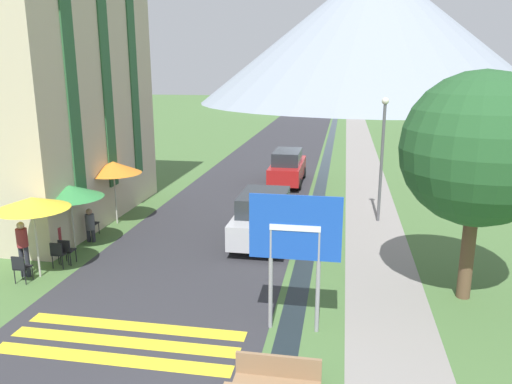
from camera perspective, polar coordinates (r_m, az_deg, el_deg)
name	(u,v)px	position (r m, az deg, el deg)	size (l,w,h in m)	color
ground_plane	(299,183)	(27.12, 4.94, 1.07)	(160.00, 160.00, 0.00)	#476B38
road	(278,151)	(37.14, 2.49, 4.69)	(6.40, 60.00, 0.01)	#2D2D33
footpath	(361,154)	(36.86, 11.96, 4.32)	(2.20, 60.00, 0.01)	gray
drainage_channel	(328,153)	(36.85, 8.22, 4.47)	(0.60, 60.00, 0.00)	black
crosswalk_marking	(124,342)	(12.31, -14.90, -16.21)	(5.44, 1.84, 0.01)	yellow
mountain_distant	(374,33)	(89.75, 13.33, 17.26)	(58.38, 58.38, 22.94)	gray
hotel_building	(43,63)	(21.72, -23.15, 13.35)	(5.67, 9.81, 11.59)	#BCAD93
road_sign	(295,240)	(11.51, 4.47, -5.51)	(2.12, 0.11, 3.34)	gray
parked_car_near	(264,216)	(17.88, 0.97, -2.81)	(1.98, 4.40, 1.82)	#B2B2B7
parked_car_far	(288,167)	(26.71, 3.62, 2.88)	(1.71, 4.58, 1.82)	#A31919
cafe_chair_near_right	(66,249)	(16.97, -20.87, -6.14)	(0.40, 0.40, 0.85)	black
cafe_chair_near_left	(58,252)	(16.79, -21.66, -6.43)	(0.40, 0.40, 0.85)	black
cafe_chair_nearest	(21,267)	(16.09, -25.29, -7.71)	(0.40, 0.40, 0.85)	black
cafe_chair_far_left	(91,222)	(19.49, -18.35, -3.32)	(0.40, 0.40, 0.85)	black
cafe_umbrella_front_yellow	(32,203)	(15.82, -24.21, -1.18)	(2.12, 2.12, 2.47)	#B7B2A8
cafe_umbrella_middle_green	(70,192)	(17.91, -20.49, 0.05)	(2.21, 2.21, 2.26)	#B7B2A8
cafe_umbrella_rear_orange	(113,167)	(20.29, -15.99, 2.71)	(2.17, 2.17, 2.53)	#B7B2A8
person_standing_terrace	(23,245)	(16.37, -25.11, -5.50)	(0.32, 0.32, 1.72)	#282833
person_seated_far	(56,237)	(17.81, -21.85, -4.77)	(0.32, 0.32, 1.20)	#282833
person_seated_near	(90,224)	(18.78, -18.45, -3.44)	(0.32, 0.32, 1.24)	#282833
streetlamp	(382,149)	(20.34, 14.24, 4.78)	(0.28, 0.28, 4.98)	#515156
tree_by_path	(479,150)	(13.91, 24.12, 4.45)	(3.98, 3.98, 6.09)	brown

